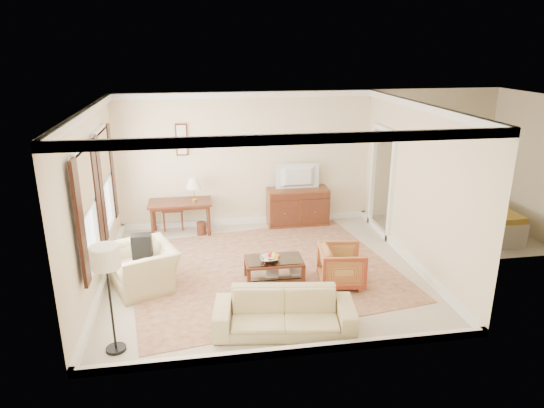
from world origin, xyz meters
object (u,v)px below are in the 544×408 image
object	(u,v)px
writing_desk	(180,207)
sideboard	(298,207)
tv	(298,169)
striped_armchair	(342,264)
club_armchair	(144,260)
sofa	(284,306)
coffee_table	(274,264)

from	to	relation	value
writing_desk	sideboard	xyz separation A→B (m)	(2.54, 0.14, -0.19)
tv	striped_armchair	size ratio (longest dim) A/B	1.23
writing_desk	striped_armchair	bearing A→B (deg)	-46.08
sideboard	striped_armchair	xyz separation A→B (m)	(0.12, -2.91, -0.04)
tv	club_armchair	world-z (taller)	tv
sofa	tv	bearing A→B (deg)	83.51
striped_armchair	writing_desk	bearing A→B (deg)	50.95
writing_desk	club_armchair	world-z (taller)	club_armchair
sofa	club_armchair	bearing A→B (deg)	149.33
coffee_table	striped_armchair	world-z (taller)	striped_armchair
writing_desk	sideboard	size ratio (longest dim) A/B	0.97
writing_desk	sofa	xyz separation A→B (m)	(1.47, -3.96, -0.22)
sideboard	club_armchair	distance (m)	3.96
writing_desk	coffee_table	xyz separation A→B (m)	(1.58, -2.46, -0.29)
coffee_table	striped_armchair	distance (m)	1.13
writing_desk	tv	xyz separation A→B (m)	(2.54, 0.12, 0.68)
club_armchair	coffee_table	bearing A→B (deg)	64.66
sofa	writing_desk	bearing A→B (deg)	118.65
coffee_table	striped_armchair	xyz separation A→B (m)	(1.09, -0.31, 0.06)
writing_desk	coffee_table	world-z (taller)	writing_desk
tv	striped_armchair	distance (m)	3.03
sofa	sideboard	bearing A→B (deg)	83.58
sideboard	striped_armchair	bearing A→B (deg)	-87.62
writing_desk	sideboard	world-z (taller)	sideboard
coffee_table	writing_desk	bearing A→B (deg)	122.66
club_armchair	sofa	world-z (taller)	club_armchair
tv	sideboard	bearing A→B (deg)	-90.00
writing_desk	tv	world-z (taller)	tv
tv	coffee_table	bearing A→B (deg)	69.47
club_armchair	striped_armchair	bearing A→B (deg)	60.60
sideboard	club_armchair	xyz separation A→B (m)	(-3.11, -2.45, 0.06)
writing_desk	sofa	bearing A→B (deg)	-69.59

